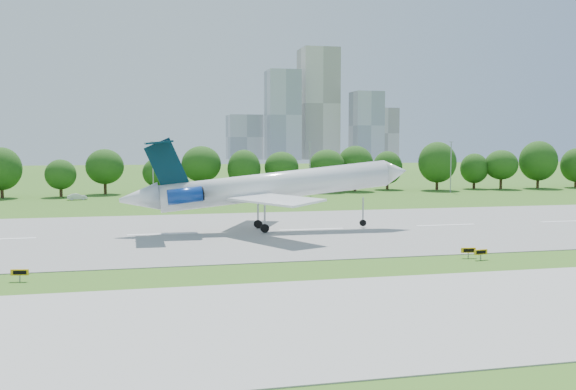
{
  "coord_description": "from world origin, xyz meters",
  "views": [
    {
      "loc": [
        -22.77,
        -58.95,
        11.87
      ],
      "look_at": [
        -4.95,
        18.0,
        5.44
      ],
      "focal_mm": 40.0,
      "sensor_mm": 36.0,
      "label": 1
    }
  ],
  "objects_px": {
    "taxi_sign_left": "(20,273)",
    "service_vehicle_b": "(155,196)",
    "service_vehicle_a": "(77,197)",
    "airliner": "(262,186)"
  },
  "relations": [
    {
      "from": "service_vehicle_b",
      "to": "taxi_sign_left",
      "type": "bearing_deg",
      "value": 175.69
    },
    {
      "from": "taxi_sign_left",
      "to": "service_vehicle_b",
      "type": "height_order",
      "value": "service_vehicle_b"
    },
    {
      "from": "taxi_sign_left",
      "to": "service_vehicle_a",
      "type": "bearing_deg",
      "value": 102.73
    },
    {
      "from": "taxi_sign_left",
      "to": "service_vehicle_a",
      "type": "xyz_separation_m",
      "value": [
        -2.62,
        81.72,
        -0.13
      ]
    },
    {
      "from": "service_vehicle_a",
      "to": "service_vehicle_b",
      "type": "height_order",
      "value": "service_vehicle_a"
    },
    {
      "from": "taxi_sign_left",
      "to": "service_vehicle_a",
      "type": "distance_m",
      "value": 81.76
    },
    {
      "from": "taxi_sign_left",
      "to": "service_vehicle_a",
      "type": "relative_size",
      "value": 0.38
    },
    {
      "from": "taxi_sign_left",
      "to": "service_vehicle_a",
      "type": "height_order",
      "value": "service_vehicle_a"
    },
    {
      "from": "airliner",
      "to": "service_vehicle_b",
      "type": "relative_size",
      "value": 12.3
    },
    {
      "from": "service_vehicle_a",
      "to": "service_vehicle_b",
      "type": "distance_m",
      "value": 16.01
    }
  ]
}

